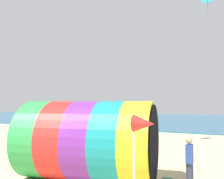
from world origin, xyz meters
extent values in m
cube|color=#236084|center=(0.00, 37.48, 0.05)|extent=(120.00, 40.00, 0.10)
cylinder|color=green|center=(-0.48, 0.84, 1.47)|extent=(1.49, 3.07, 2.94)
cylinder|color=red|center=(0.48, 1.01, 1.47)|extent=(1.49, 3.07, 2.94)
cylinder|color=purple|center=(1.44, 1.19, 1.47)|extent=(1.49, 3.07, 2.94)
cylinder|color=teal|center=(2.40, 1.37, 1.47)|extent=(1.49, 3.07, 2.94)
cylinder|color=yellow|center=(3.36, 1.54, 1.47)|extent=(1.49, 3.07, 2.94)
cylinder|color=black|center=(3.86, 1.64, 1.47)|extent=(0.55, 2.67, 2.71)
cylinder|color=#383D56|center=(4.97, 2.08, 0.41)|extent=(0.24, 0.24, 0.83)
cube|color=#2D4CA5|center=(4.97, 2.08, 1.14)|extent=(0.23, 0.37, 0.62)
sphere|color=tan|center=(4.97, 2.08, 1.58)|extent=(0.22, 0.22, 0.22)
cylinder|color=#1B6B77|center=(4.52, 14.48, 10.87)|extent=(0.03, 0.03, 1.44)
cylinder|color=silver|center=(4.54, -1.97, 1.32)|extent=(0.05, 0.05, 2.63)
cone|color=red|center=(4.76, -1.97, 2.45)|extent=(0.45, 0.36, 0.36)
camera|label=1|loc=(6.47, -6.84, 2.87)|focal=40.00mm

